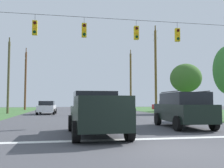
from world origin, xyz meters
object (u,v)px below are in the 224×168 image
object	(u,v)px
utility_pole_mid_left	(8,76)
utility_pole_mid_right	(156,69)
distant_car_crossing_white	(47,107)
tree_roadside_right	(186,78)
pickup_truck	(96,113)
distant_car_far_parked	(109,108)
distant_car_oncoming	(168,106)
overhead_signal_span	(112,59)
suv_black	(183,109)
utility_pole_far_right	(131,81)
utility_pole_far_left	(25,79)

from	to	relation	value
utility_pole_mid_left	utility_pole_mid_right	bearing A→B (deg)	-1.33
distant_car_crossing_white	tree_roadside_right	distance (m)	17.10
pickup_truck	distant_car_far_parked	distance (m)	15.09
distant_car_oncoming	tree_roadside_right	xyz separation A→B (m)	(-0.00, -5.63, 3.54)
overhead_signal_span	distant_car_crossing_white	distance (m)	14.83
distant_car_crossing_white	suv_black	bearing A→B (deg)	-62.69
utility_pole_mid_left	distant_car_far_parked	bearing A→B (deg)	-28.74
overhead_signal_span	utility_pole_far_right	xyz separation A→B (m)	(8.62, 27.95, 0.85)
overhead_signal_span	utility_pole_far_right	distance (m)	29.26
pickup_truck	utility_pole_mid_left	xyz separation A→B (m)	(-8.08, 20.90, 3.55)
suv_black	distant_car_far_parked	distance (m)	12.66
pickup_truck	tree_roadside_right	world-z (taller)	tree_roadside_right
distant_car_oncoming	distant_car_far_parked	size ratio (longest dim) A/B	1.00
distant_car_far_parked	utility_pole_far_right	bearing A→B (deg)	68.92
utility_pole_far_right	utility_pole_far_left	size ratio (longest dim) A/B	1.03
utility_pole_mid_right	utility_pole_far_left	distance (m)	22.72
distant_car_oncoming	utility_pole_far_right	xyz separation A→B (m)	(-2.87, 10.21, 4.45)
distant_car_crossing_white	distant_car_oncoming	distance (m)	17.23
pickup_truck	distant_car_far_parked	xyz separation A→B (m)	(3.11, 14.77, -0.18)
utility_pole_mid_left	tree_roadside_right	xyz separation A→B (m)	(21.34, -3.08, -0.19)
distant_car_oncoming	utility_pole_mid_right	size ratio (longest dim) A/B	0.38
distant_car_far_parked	distant_car_oncoming	bearing A→B (deg)	40.52
suv_black	distant_car_oncoming	size ratio (longest dim) A/B	1.13
tree_roadside_right	utility_pole_mid_right	bearing A→B (deg)	137.59
overhead_signal_span	utility_pole_far_right	bearing A→B (deg)	72.86
suv_black	distant_car_crossing_white	bearing A→B (deg)	117.31
utility_pole_mid_right	tree_roadside_right	distance (m)	4.17
distant_car_far_parked	distant_car_crossing_white	bearing A→B (deg)	146.25
utility_pole_far_right	tree_roadside_right	xyz separation A→B (m)	(2.87, -15.84, -0.91)
pickup_truck	suv_black	distance (m)	5.75
distant_car_oncoming	utility_pole_mid_right	bearing A→B (deg)	-134.42
distant_car_oncoming	distant_car_far_parked	bearing A→B (deg)	-139.48
distant_car_oncoming	suv_black	bearing A→B (deg)	-110.70
utility_pole_far_left	utility_pole_far_right	bearing A→B (deg)	-0.54
distant_car_oncoming	distant_car_far_parked	world-z (taller)	same
distant_car_crossing_white	utility_pole_far_left	bearing A→B (deg)	107.37
distant_car_far_parked	utility_pole_mid_right	xyz separation A→B (m)	(7.24, 5.71, 4.90)
utility_pole_far_right	utility_pole_mid_left	world-z (taller)	utility_pole_far_right
suv_black	distant_car_oncoming	xyz separation A→B (m)	(7.99, 21.15, -0.27)
utility_pole_far_left	tree_roadside_right	world-z (taller)	utility_pole_far_left
distant_car_oncoming	tree_roadside_right	world-z (taller)	tree_roadside_right
overhead_signal_span	distant_car_far_parked	distance (m)	9.84
utility_pole_mid_left	utility_pole_far_left	world-z (taller)	utility_pole_far_left
overhead_signal_span	utility_pole_far_right	size ratio (longest dim) A/B	1.64
utility_pole_far_right	distant_car_crossing_white	bearing A→B (deg)	-133.55
overhead_signal_span	distant_car_oncoming	size ratio (longest dim) A/B	4.12
distant_car_oncoming	utility_pole_far_right	world-z (taller)	utility_pole_far_right
overhead_signal_span	suv_black	distance (m)	5.92
utility_pole_far_right	tree_roadside_right	size ratio (longest dim) A/B	1.79
pickup_truck	distant_car_far_parked	world-z (taller)	pickup_truck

